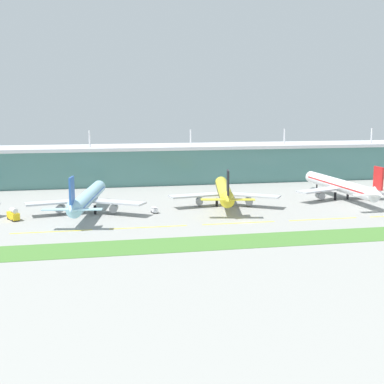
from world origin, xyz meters
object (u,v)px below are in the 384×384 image
Objects in this scene: airliner_center at (224,191)px; airliner_far_middle at (340,186)px; airliner_near_middle at (87,198)px; baggage_cart at (154,210)px; fuel_truck at (13,214)px.

airliner_center is 58.18m from airliner_far_middle.
airliner_center is (58.76, 4.71, -0.01)m from airliner_near_middle.
airliner_near_middle is at bearing 169.49° from baggage_cart.
fuel_truck is (-54.79, -2.54, 1.00)m from baggage_cart.
fuel_truck reaches higher than baggage_cart.
baggage_cart is 0.51× the size of fuel_truck.
fuel_truck is at bearing -173.13° from airliner_far_middle.
airliner_near_middle is 8.77× the size of fuel_truck.
airliner_near_middle and airliner_center have the same top height.
fuel_truck is (-144.79, -17.44, -4.20)m from airliner_far_middle.
airliner_far_middle is 9.45× the size of fuel_truck.
airliner_far_middle is at bearing 5.16° from airliner_center.
airliner_near_middle and airliner_far_middle have the same top height.
airliner_near_middle is 58.95m from airliner_center.
airliner_far_middle is at bearing 6.87° from fuel_truck.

